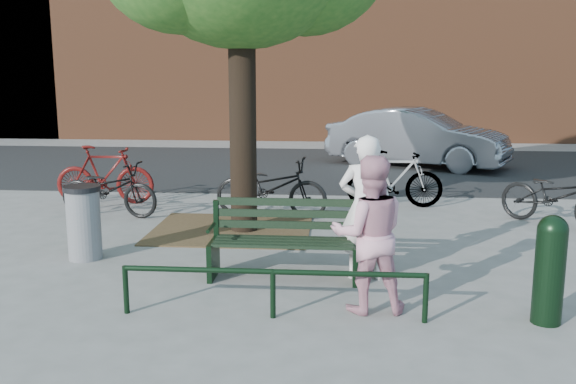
# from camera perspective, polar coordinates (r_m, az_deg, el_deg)

# --- Properties ---
(ground) EXTENTS (90.00, 90.00, 0.00)m
(ground) POSITION_cam_1_polar(r_m,az_deg,el_deg) (7.67, -0.39, -7.71)
(ground) COLOR gray
(ground) RESTS_ON ground
(dirt_pit) EXTENTS (2.40, 2.00, 0.02)m
(dirt_pit) POSITION_cam_1_polar(r_m,az_deg,el_deg) (9.88, -5.05, -3.35)
(dirt_pit) COLOR brown
(dirt_pit) RESTS_ON ground
(road) EXTENTS (40.00, 7.00, 0.01)m
(road) POSITION_cam_1_polar(r_m,az_deg,el_deg) (15.93, 2.31, 2.23)
(road) COLOR black
(road) RESTS_ON ground
(park_bench) EXTENTS (1.74, 0.54, 0.97)m
(park_bench) POSITION_cam_1_polar(r_m,az_deg,el_deg) (7.60, -0.35, -4.10)
(park_bench) COLOR black
(park_bench) RESTS_ON ground
(guard_railing) EXTENTS (3.06, 0.06, 0.51)m
(guard_railing) POSITION_cam_1_polar(r_m,az_deg,el_deg) (6.41, -1.36, -7.75)
(guard_railing) COLOR black
(guard_railing) RESTS_ON ground
(person_left) EXTENTS (0.64, 0.44, 1.70)m
(person_left) POSITION_cam_1_polar(r_m,az_deg,el_deg) (7.53, 6.90, -1.39)
(person_left) COLOR white
(person_left) RESTS_ON ground
(person_right) EXTENTS (0.85, 0.70, 1.61)m
(person_right) POSITION_cam_1_polar(r_m,az_deg,el_deg) (6.54, 7.22, -3.75)
(person_right) COLOR pink
(person_right) RESTS_ON ground
(bollard) EXTENTS (0.29, 0.29, 1.08)m
(bollard) POSITION_cam_1_polar(r_m,az_deg,el_deg) (6.73, 22.25, -6.10)
(bollard) COLOR black
(bollard) RESTS_ON ground
(litter_bin) EXTENTS (0.47, 0.47, 0.97)m
(litter_bin) POSITION_cam_1_polar(r_m,az_deg,el_deg) (8.72, -17.70, -2.56)
(litter_bin) COLOR gray
(litter_bin) RESTS_ON ground
(bicycle_a) EXTENTS (1.82, 0.89, 0.92)m
(bicycle_a) POSITION_cam_1_polar(r_m,az_deg,el_deg) (11.09, -15.65, 0.24)
(bicycle_a) COLOR black
(bicycle_a) RESTS_ON ground
(bicycle_b) EXTENTS (1.81, 0.59, 1.07)m
(bicycle_b) POSITION_cam_1_polar(r_m,az_deg,el_deg) (12.09, -15.98, 1.48)
(bicycle_b) COLOR #4F0D0B
(bicycle_b) RESTS_ON ground
(bicycle_c) EXTENTS (1.98, 0.94, 1.00)m
(bicycle_c) POSITION_cam_1_polar(r_m,az_deg,el_deg) (10.62, -1.51, 0.41)
(bicycle_c) COLOR black
(bicycle_c) RESTS_ON ground
(bicycle_d) EXTENTS (1.70, 0.49, 1.02)m
(bicycle_d) POSITION_cam_1_polar(r_m,az_deg,el_deg) (11.50, 9.47, 1.15)
(bicycle_d) COLOR gray
(bicycle_d) RESTS_ON ground
(bicycle_e) EXTENTS (1.79, 1.71, 0.96)m
(bicycle_e) POSITION_cam_1_polar(r_m,az_deg,el_deg) (10.85, 22.78, -0.32)
(bicycle_e) COLOR black
(bicycle_e) RESTS_ON ground
(parked_car) EXTENTS (4.63, 3.20, 1.45)m
(parked_car) POSITION_cam_1_polar(r_m,az_deg,el_deg) (16.29, 11.42, 4.76)
(parked_car) COLOR gray
(parked_car) RESTS_ON ground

